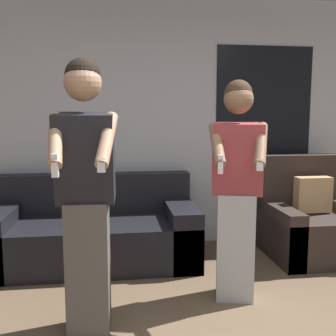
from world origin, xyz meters
name	(u,v)px	position (x,y,z in m)	size (l,w,h in m)	color
wall_back	(169,123)	(0.02, 2.81, 1.35)	(5.86, 0.07, 2.70)	silver
couch	(94,233)	(-0.80, 2.31, 0.29)	(2.00, 0.93, 0.83)	black
armchair	(312,224)	(1.42, 2.18, 0.33)	(0.92, 0.84, 1.02)	#332823
person_left	(86,193)	(-0.76, 1.00, 0.94)	(0.43, 0.49, 1.79)	#56514C
person_right	(236,189)	(0.34, 1.35, 0.88)	(0.46, 0.53, 1.70)	#B2B2B7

